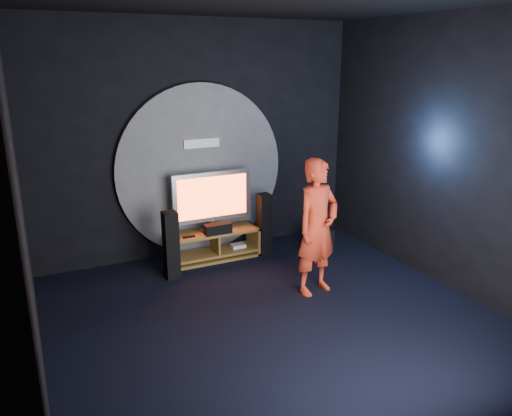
{
  "coord_description": "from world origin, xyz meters",
  "views": [
    {
      "loc": [
        -2.45,
        -4.58,
        2.95
      ],
      "look_at": [
        0.25,
        1.05,
        1.05
      ],
      "focal_mm": 35.0,
      "sensor_mm": 36.0,
      "label": 1
    }
  ],
  "objects_px": {
    "tv": "(212,198)",
    "tower_speaker_right": "(264,224)",
    "media_console": "(215,246)",
    "tower_speaker_left": "(171,245)",
    "subwoofer": "(320,240)",
    "player": "(317,227)"
  },
  "relations": [
    {
      "from": "media_console",
      "to": "player",
      "type": "relative_size",
      "value": 0.75
    },
    {
      "from": "tower_speaker_right",
      "to": "player",
      "type": "height_order",
      "value": "player"
    },
    {
      "from": "media_console",
      "to": "tower_speaker_left",
      "type": "height_order",
      "value": "tower_speaker_left"
    },
    {
      "from": "tv",
      "to": "tower_speaker_left",
      "type": "bearing_deg",
      "value": -150.35
    },
    {
      "from": "player",
      "to": "tower_speaker_left",
      "type": "bearing_deg",
      "value": 129.32
    },
    {
      "from": "tv",
      "to": "subwoofer",
      "type": "relative_size",
      "value": 3.44
    },
    {
      "from": "tower_speaker_right",
      "to": "tv",
      "type": "bearing_deg",
      "value": 167.6
    },
    {
      "from": "tv",
      "to": "tower_speaker_right",
      "type": "bearing_deg",
      "value": -12.4
    },
    {
      "from": "media_console",
      "to": "subwoofer",
      "type": "xyz_separation_m",
      "value": [
        1.62,
        -0.4,
        -0.02
      ]
    },
    {
      "from": "tower_speaker_right",
      "to": "player",
      "type": "distance_m",
      "value": 1.54
    },
    {
      "from": "media_console",
      "to": "tv",
      "type": "distance_m",
      "value": 0.74
    },
    {
      "from": "tower_speaker_left",
      "to": "subwoofer",
      "type": "relative_size",
      "value": 2.71
    },
    {
      "from": "tv",
      "to": "player",
      "type": "distance_m",
      "value": 1.84
    },
    {
      "from": "tower_speaker_left",
      "to": "tower_speaker_right",
      "type": "distance_m",
      "value": 1.58
    },
    {
      "from": "media_console",
      "to": "player",
      "type": "height_order",
      "value": "player"
    },
    {
      "from": "subwoofer",
      "to": "tower_speaker_left",
      "type": "bearing_deg",
      "value": 179.36
    },
    {
      "from": "media_console",
      "to": "tower_speaker_right",
      "type": "height_order",
      "value": "tower_speaker_right"
    },
    {
      "from": "tv",
      "to": "tower_speaker_right",
      "type": "distance_m",
      "value": 0.92
    },
    {
      "from": "tv",
      "to": "tower_speaker_right",
      "type": "xyz_separation_m",
      "value": [
        0.78,
        -0.17,
        -0.46
      ]
    },
    {
      "from": "tower_speaker_right",
      "to": "tower_speaker_left",
      "type": "bearing_deg",
      "value": -170.09
    },
    {
      "from": "tv",
      "to": "tower_speaker_right",
      "type": "height_order",
      "value": "tv"
    },
    {
      "from": "tower_speaker_right",
      "to": "player",
      "type": "relative_size",
      "value": 0.54
    }
  ]
}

